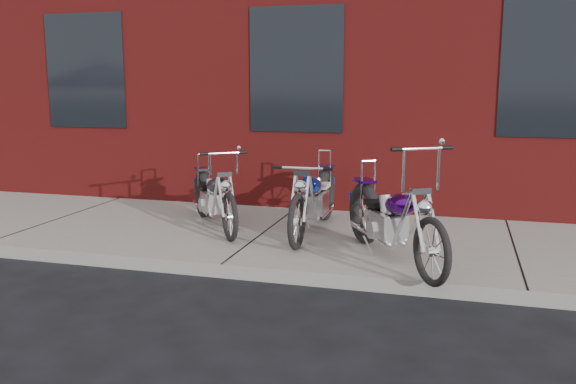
% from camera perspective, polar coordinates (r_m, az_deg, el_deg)
% --- Properties ---
extents(ground, '(120.00, 120.00, 0.00)m').
position_cam_1_polar(ground, '(6.47, -6.25, -8.02)').
color(ground, black).
rests_on(ground, ground).
extents(sidewalk, '(22.00, 3.00, 0.15)m').
position_cam_1_polar(sidewalk, '(7.80, -2.14, -4.22)').
color(sidewalk, gray).
rests_on(sidewalk, ground).
extents(chopper_purple, '(1.28, 2.00, 1.28)m').
position_cam_1_polar(chopper_purple, '(6.52, 9.70, -2.85)').
color(chopper_purple, black).
rests_on(chopper_purple, sidewalk).
extents(chopper_blue, '(0.55, 2.24, 0.97)m').
position_cam_1_polar(chopper_blue, '(7.65, 2.43, -0.84)').
color(chopper_blue, black).
rests_on(chopper_blue, sidewalk).
extents(chopper_third, '(1.30, 1.73, 1.05)m').
position_cam_1_polar(chopper_third, '(7.98, -6.92, -0.66)').
color(chopper_third, black).
rests_on(chopper_third, sidewalk).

